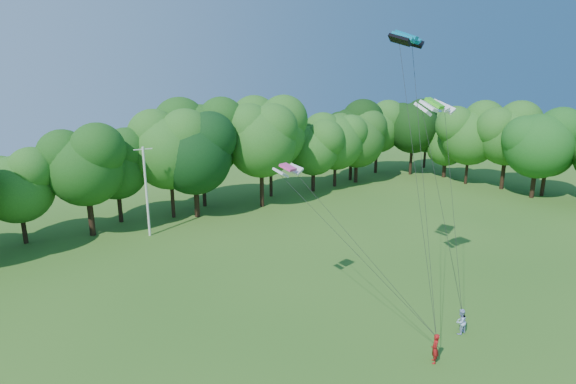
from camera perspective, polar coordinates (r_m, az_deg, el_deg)
utility_pole at (r=44.17m, az=-17.54°, el=0.10°), size 1.72×0.28×8.60m
kite_flyer_left at (r=26.51m, az=18.17°, el=-18.37°), size 0.72×0.71×1.68m
kite_flyer_right at (r=29.55m, az=21.08°, el=-15.10°), size 0.80×0.64×1.58m
kite_teal at (r=30.25m, az=14.83°, el=18.73°), size 3.37×2.33×0.63m
kite_green at (r=30.51m, az=18.11°, el=10.69°), size 2.85×1.33×0.69m
kite_pink at (r=27.30m, az=-0.02°, el=3.17°), size 2.08×1.29×0.38m
tree_back_center at (r=48.30m, az=-11.88°, el=5.80°), size 8.61×8.61×12.52m
tree_back_east at (r=64.20m, az=8.82°, el=7.83°), size 8.33×8.33×12.12m
tree_flank_east at (r=63.03m, az=29.37°, el=6.32°), size 8.70×8.70×12.66m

